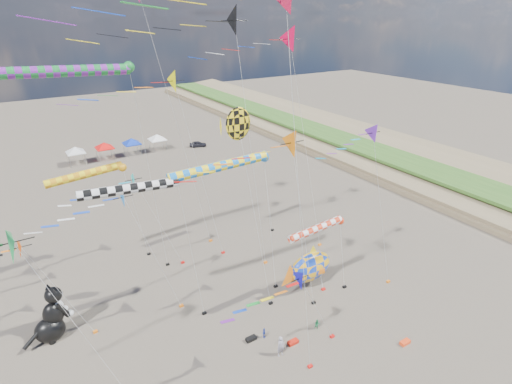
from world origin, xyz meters
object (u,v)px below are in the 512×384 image
at_px(person_adult, 281,346).
at_px(fish_inflatable, 310,267).
at_px(child_green, 317,325).
at_px(child_blue, 264,333).
at_px(cat_inflatable, 50,314).
at_px(parked_car, 198,144).

bearing_deg(person_adult, fish_inflatable, 37.06).
xyz_separation_m(person_adult, child_green, (4.29, 0.64, -0.40)).
xyz_separation_m(child_green, child_blue, (-4.39, 1.62, -0.02)).
bearing_deg(cat_inflatable, child_blue, -53.28).
height_order(cat_inflatable, person_adult, cat_inflatable).
relative_size(cat_inflatable, person_adult, 2.68).
distance_m(fish_inflatable, person_adult, 9.19).
bearing_deg(fish_inflatable, person_adult, -143.19).
bearing_deg(child_green, child_blue, -170.14).
bearing_deg(fish_inflatable, cat_inflatable, 164.23).
distance_m(child_green, parked_car, 54.07).
height_order(person_adult, child_green, person_adult).
bearing_deg(fish_inflatable, parked_car, 78.26).
bearing_deg(parked_car, cat_inflatable, 164.37).
distance_m(cat_inflatable, child_blue, 17.64).
bearing_deg(child_green, parked_car, 106.28).
xyz_separation_m(cat_inflatable, child_green, (19.18, -11.03, -1.93)).
xyz_separation_m(fish_inflatable, child_blue, (-7.35, -3.16, -2.03)).
xyz_separation_m(child_blue, parked_car, (17.27, 50.90, 0.09)).
relative_size(fish_inflatable, child_green, 6.12).
bearing_deg(person_adult, cat_inflatable, 142.16).
bearing_deg(cat_inflatable, parked_car, 31.51).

